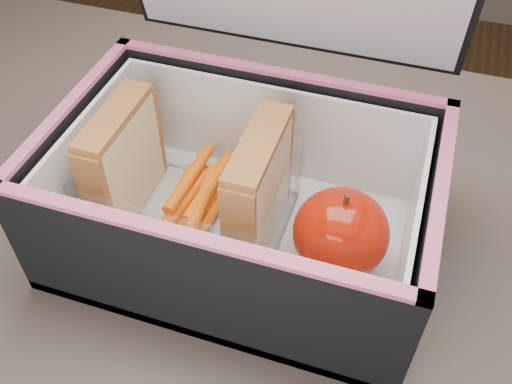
% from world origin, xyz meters
% --- Properties ---
extents(kitchen_table, '(1.20, 0.80, 0.75)m').
position_xyz_m(kitchen_table, '(0.00, 0.00, 0.66)').
color(kitchen_table, '#51443D').
rests_on(kitchen_table, ground).
extents(lunch_bag, '(0.33, 0.28, 0.33)m').
position_xyz_m(lunch_bag, '(-0.06, 0.03, 0.82)').
color(lunch_bag, black).
rests_on(lunch_bag, kitchen_table).
extents(plastic_tub, '(0.18, 0.13, 0.07)m').
position_xyz_m(plastic_tub, '(-0.11, 0.03, 0.80)').
color(plastic_tub, white).
rests_on(plastic_tub, lunch_bag).
extents(sandwich_left, '(0.03, 0.10, 0.11)m').
position_xyz_m(sandwich_left, '(-0.18, 0.03, 0.82)').
color(sandwich_left, beige).
rests_on(sandwich_left, plastic_tub).
extents(sandwich_right, '(0.03, 0.11, 0.12)m').
position_xyz_m(sandwich_right, '(-0.04, 0.03, 0.83)').
color(sandwich_right, beige).
rests_on(sandwich_right, plastic_tub).
extents(carrot_sticks, '(0.05, 0.13, 0.03)m').
position_xyz_m(carrot_sticks, '(-0.11, 0.04, 0.79)').
color(carrot_sticks, '#E65815').
rests_on(carrot_sticks, plastic_tub).
extents(paper_napkin, '(0.08, 0.08, 0.01)m').
position_xyz_m(paper_napkin, '(0.04, 0.02, 0.77)').
color(paper_napkin, white).
rests_on(paper_napkin, lunch_bag).
extents(red_apple, '(0.11, 0.11, 0.09)m').
position_xyz_m(red_apple, '(0.04, 0.02, 0.81)').
color(red_apple, maroon).
rests_on(red_apple, paper_napkin).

